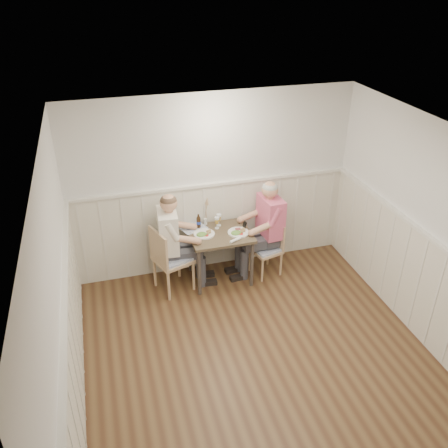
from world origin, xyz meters
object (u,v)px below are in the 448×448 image
(chair_right, at_px, (269,247))
(man_in_pink, at_px, (267,234))
(diner_cream, at_px, (172,248))
(beer_bottle, at_px, (199,222))
(dining_table, at_px, (220,240))
(grass_vase, at_px, (205,212))
(chair_left, at_px, (169,258))

(chair_right, bearing_deg, man_in_pink, 97.51)
(diner_cream, xyz_separation_m, beer_bottle, (0.42, 0.20, 0.24))
(dining_table, xyz_separation_m, man_in_pink, (0.70, 0.03, -0.04))
(dining_table, height_order, grass_vase, grass_vase)
(dining_table, height_order, chair_right, chair_right)
(chair_right, xyz_separation_m, man_in_pink, (-0.01, 0.08, 0.17))
(chair_left, bearing_deg, chair_right, 1.14)
(chair_right, bearing_deg, diner_cream, 177.11)
(chair_right, bearing_deg, dining_table, 176.19)
(dining_table, distance_m, beer_bottle, 0.39)
(chair_right, bearing_deg, chair_left, -178.86)
(chair_right, xyz_separation_m, diner_cream, (-1.39, 0.07, 0.17))
(dining_table, bearing_deg, diner_cream, 178.08)
(chair_left, height_order, man_in_pink, man_in_pink)
(man_in_pink, height_order, diner_cream, man_in_pink)
(chair_right, distance_m, beer_bottle, 1.08)
(chair_left, relative_size, beer_bottle, 4.58)
(man_in_pink, xyz_separation_m, grass_vase, (-0.84, 0.26, 0.34))
(dining_table, height_order, man_in_pink, man_in_pink)
(beer_bottle, distance_m, grass_vase, 0.17)
(beer_bottle, bearing_deg, chair_left, -148.24)
(dining_table, height_order, chair_left, chair_left)
(chair_left, bearing_deg, beer_bottle, 31.76)
(grass_vase, bearing_deg, diner_cream, -153.24)
(man_in_pink, bearing_deg, chair_left, -175.80)
(chair_right, relative_size, beer_bottle, 3.81)
(dining_table, relative_size, man_in_pink, 0.59)
(chair_left, xyz_separation_m, grass_vase, (0.60, 0.37, 0.42))
(beer_bottle, bearing_deg, dining_table, -42.36)
(diner_cream, height_order, beer_bottle, diner_cream)
(chair_left, relative_size, man_in_pink, 0.67)
(chair_left, height_order, grass_vase, grass_vase)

